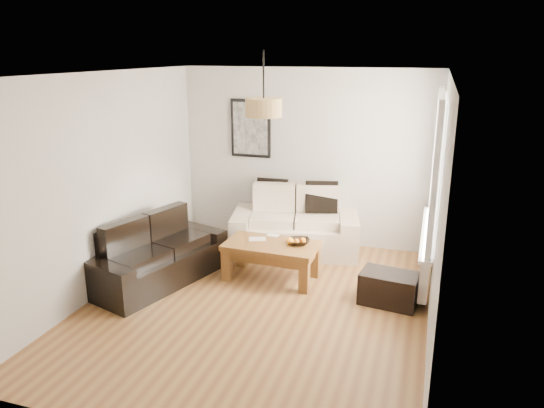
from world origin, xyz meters
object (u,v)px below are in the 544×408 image
(loveseat_cream, at_px, (295,222))
(ottoman, at_px, (389,288))
(sofa_leather, at_px, (156,252))
(coffee_table, at_px, (271,261))

(loveseat_cream, height_order, ottoman, loveseat_cream)
(loveseat_cream, height_order, sofa_leather, loveseat_cream)
(sofa_leather, bearing_deg, loveseat_cream, -25.63)
(sofa_leather, xyz_separation_m, coffee_table, (1.37, 0.50, -0.15))
(coffee_table, distance_m, ottoman, 1.53)
(loveseat_cream, height_order, coffee_table, loveseat_cream)
(coffee_table, xyz_separation_m, ottoman, (1.51, -0.23, -0.05))
(sofa_leather, height_order, coffee_table, sofa_leather)
(loveseat_cream, bearing_deg, ottoman, -52.63)
(sofa_leather, bearing_deg, coffee_table, -52.97)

